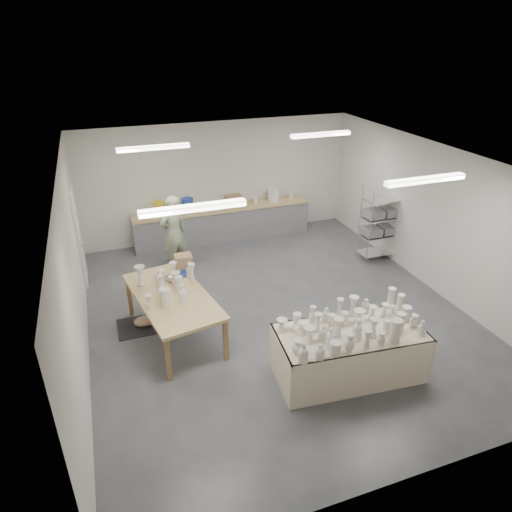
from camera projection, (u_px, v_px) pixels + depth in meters
name	position (u px, v px, depth m)	size (l,w,h in m)	color
room	(270.00, 214.00, 8.10)	(8.00, 8.02, 3.00)	#424449
back_counter	(223.00, 222.00, 11.86)	(4.60, 0.60, 1.24)	tan
wire_shelf	(380.00, 222.00, 10.71)	(0.88, 0.48, 1.80)	silver
drying_table	(349.00, 351.00, 7.19)	(2.40, 1.30, 1.18)	olive
work_table	(172.00, 290.00, 8.06)	(1.52, 2.44, 1.23)	tan
rug	(145.00, 325.00, 8.57)	(1.00, 0.70, 0.02)	black
cat	(146.00, 321.00, 8.52)	(0.42, 0.32, 0.17)	white
potter	(174.00, 233.00, 10.20)	(0.65, 0.43, 1.79)	#9BAC85
red_stool	(174.00, 252.00, 10.69)	(0.39, 0.39, 0.33)	#A61917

